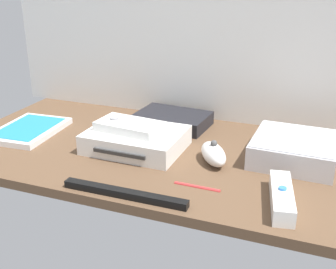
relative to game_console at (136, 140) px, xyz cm
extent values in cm
cube|color=brown|center=(7.18, 1.36, -3.20)|extent=(100.00, 48.00, 2.00)
cube|color=white|center=(0.00, 0.03, 0.00)|extent=(21.22, 16.29, 4.40)
cube|color=#2D2D2D|center=(-0.11, -8.17, 0.00)|extent=(12.01, 0.76, 0.80)
cube|color=silver|center=(33.82, 6.31, 0.30)|extent=(17.50, 17.50, 5.00)
cube|color=silver|center=(33.82, 6.31, 2.95)|extent=(16.80, 16.80, 0.30)
cube|color=white|center=(-29.03, -0.59, -1.50)|extent=(14.74, 19.80, 1.40)
cube|color=#2384CC|center=(-29.03, -0.59, -0.72)|extent=(12.13, 16.99, 0.16)
cube|color=black|center=(2.54, 16.85, -0.50)|extent=(18.82, 13.27, 3.40)
cube|color=#19D833|center=(2.09, 10.66, -0.50)|extent=(8.01, 0.98, 0.60)
cube|color=white|center=(33.80, -12.89, -0.70)|extent=(6.30, 15.21, 3.00)
cylinder|color=#387FDB|center=(33.80, -12.89, 1.00)|extent=(1.40, 1.40, 0.40)
ellipsoid|color=white|center=(18.19, -0.74, -0.20)|extent=(9.11, 10.79, 4.00)
sphere|color=#4C4C4C|center=(18.19, -0.74, 2.20)|extent=(1.40, 1.40, 1.40)
cube|color=white|center=(-1.36, -0.29, 3.20)|extent=(15.16, 9.46, 2.00)
cylinder|color=#99999E|center=(-5.33, 0.13, 4.40)|extent=(2.20, 2.20, 0.40)
cube|color=black|center=(6.81, -20.38, -1.50)|extent=(24.01, 2.00, 1.40)
cylinder|color=red|center=(18.30, -12.20, -1.85)|extent=(9.01, 0.87, 0.70)
camera|label=1|loc=(38.86, -80.70, 37.08)|focal=46.02mm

